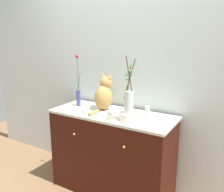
% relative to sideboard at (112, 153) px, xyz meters
% --- Properties ---
extents(ground_plane, '(6.00, 6.00, 0.00)m').
position_rel_sideboard_xyz_m(ground_plane, '(0.00, 0.00, -0.44)').
color(ground_plane, brown).
extents(wall_back, '(4.40, 0.08, 2.60)m').
position_rel_sideboard_xyz_m(wall_back, '(0.00, 0.33, 0.86)').
color(wall_back, silver).
rests_on(wall_back, ground_plane).
extents(sideboard, '(1.29, 0.54, 0.88)m').
position_rel_sideboard_xyz_m(sideboard, '(0.00, 0.00, 0.00)').
color(sideboard, '#37110A').
rests_on(sideboard, ground_plane).
extents(cat_sitting, '(0.19, 0.39, 0.39)m').
position_rel_sideboard_xyz_m(cat_sitting, '(-0.15, 0.08, 0.60)').
color(cat_sitting, '#B58746').
rests_on(cat_sitting, sideboard).
extents(vase_slim_green, '(0.06, 0.05, 0.57)m').
position_rel_sideboard_xyz_m(vase_slim_green, '(-0.46, 0.04, 0.59)').
color(vase_slim_green, '#3C4087').
rests_on(vase_slim_green, sideboard).
extents(bowl_porcelain, '(0.18, 0.18, 0.07)m').
position_rel_sideboard_xyz_m(bowl_porcelain, '(0.24, -0.10, 0.48)').
color(bowl_porcelain, silver).
rests_on(bowl_porcelain, sideboard).
extents(vase_glass_clear, '(0.18, 0.23, 0.53)m').
position_rel_sideboard_xyz_m(vase_glass_clear, '(0.24, -0.10, 0.64)').
color(vase_glass_clear, silver).
rests_on(vase_glass_clear, bowl_porcelain).
extents(candle_pillar, '(0.05, 0.05, 0.13)m').
position_rel_sideboard_xyz_m(candle_pillar, '(0.37, 0.05, 0.50)').
color(candle_pillar, silver).
rests_on(candle_pillar, sideboard).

